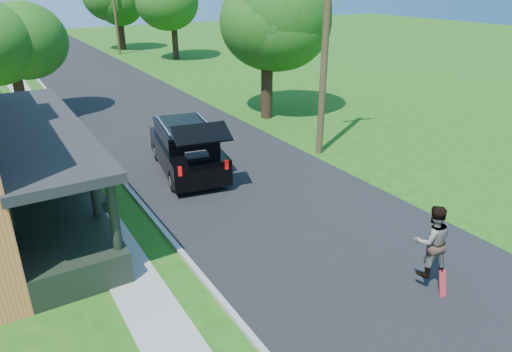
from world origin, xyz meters
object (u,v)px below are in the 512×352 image
tree_right_near (266,12)px  utility_pole_near (326,32)px  black_suv (187,148)px  skateboarder (432,241)px

tree_right_near → utility_pole_near: bearing=-99.3°
black_suv → skateboarder: 10.38m
utility_pole_near → tree_right_near: bearing=89.2°
skateboarder → tree_right_near: (4.83, 15.14, 4.27)m
skateboarder → utility_pole_near: size_ratio=0.19×
tree_right_near → skateboarder: bearing=-107.7°
skateboarder → tree_right_near: size_ratio=0.22×
black_suv → skateboarder: black_suv is taller
skateboarder → utility_pole_near: utility_pole_near is taller
tree_right_near → utility_pole_near: (-0.99, -6.06, -0.38)m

